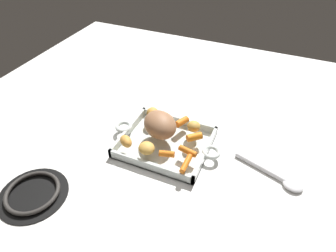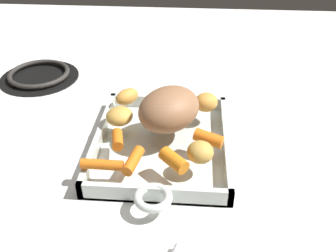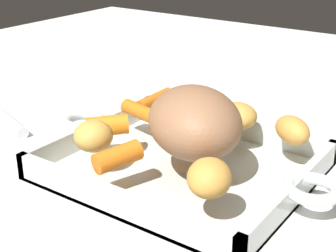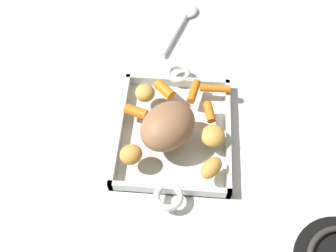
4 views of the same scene
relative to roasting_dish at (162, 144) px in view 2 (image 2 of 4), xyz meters
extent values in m
plane|color=white|center=(0.00, 0.00, -0.01)|extent=(1.67, 1.67, 0.00)
cube|color=silver|center=(0.00, 0.00, -0.01)|extent=(0.28, 0.24, 0.01)
cube|color=silver|center=(0.00, 0.12, 0.01)|extent=(0.28, 0.01, 0.03)
cube|color=silver|center=(0.00, -0.12, 0.01)|extent=(0.28, 0.01, 0.03)
cube|color=silver|center=(0.14, 0.00, 0.01)|extent=(0.01, 0.24, 0.03)
cube|color=silver|center=(-0.14, 0.00, 0.01)|extent=(0.01, 0.24, 0.03)
torus|color=silver|center=(0.15, 0.00, 0.02)|extent=(0.06, 0.06, 0.01)
torus|color=silver|center=(-0.15, 0.00, 0.02)|extent=(0.06, 0.06, 0.01)
ellipsoid|color=#976746|center=(-0.02, 0.01, 0.06)|extent=(0.16, 0.15, 0.08)
cylinder|color=orange|center=(0.09, -0.04, 0.03)|extent=(0.06, 0.03, 0.02)
cylinder|color=orange|center=(0.09, 0.03, 0.04)|extent=(0.05, 0.05, 0.03)
cylinder|color=orange|center=(0.02, 0.08, 0.04)|extent=(0.04, 0.06, 0.03)
cylinder|color=orange|center=(0.10, -0.09, 0.03)|extent=(0.02, 0.07, 0.02)
cylinder|color=orange|center=(0.04, -0.07, 0.03)|extent=(0.05, 0.03, 0.02)
ellipsoid|color=gold|center=(0.07, 0.07, 0.04)|extent=(0.06, 0.06, 0.04)
ellipsoid|color=gold|center=(-0.08, 0.08, 0.04)|extent=(0.06, 0.06, 0.04)
ellipsoid|color=gold|center=(-0.10, -0.08, 0.04)|extent=(0.06, 0.06, 0.03)
ellipsoid|color=gold|center=(-0.03, -0.08, 0.04)|extent=(0.07, 0.07, 0.03)
cylinder|color=black|center=(-0.26, -0.33, -0.01)|extent=(0.19, 0.19, 0.01)
torus|color=#2D2B28|center=(-0.26, -0.33, 0.00)|extent=(0.15, 0.15, 0.01)
camera|label=1|loc=(0.28, -0.63, 0.65)|focal=31.13mm
camera|label=2|loc=(0.54, 0.05, 0.42)|focal=39.95mm
camera|label=3|loc=(-0.29, 0.44, 0.26)|focal=54.08mm
camera|label=4|loc=(-0.41, -0.02, 0.67)|focal=38.97mm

